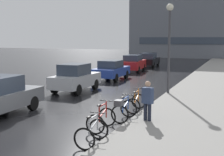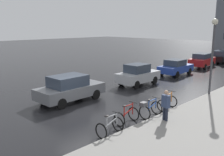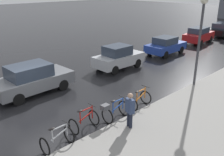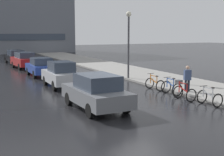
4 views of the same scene
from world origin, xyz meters
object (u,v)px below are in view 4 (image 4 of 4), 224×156
object	(u,v)px
bicycle_nearest	(210,98)
car_black	(16,57)
car_red	(24,60)
bicycle_farthest	(155,84)
pedestrian	(187,78)
bicycle_second	(184,93)
streetlamp	(129,35)
car_silver	(61,75)
car_blue	(41,67)
car_grey	(96,92)
bicycle_third	(173,86)

from	to	relation	value
bicycle_nearest	car_black	xyz separation A→B (m)	(-5.36, 25.68, 0.41)
car_red	car_black	bearing A→B (deg)	89.74
bicycle_farthest	pedestrian	size ratio (longest dim) A/B	0.73
bicycle_second	streetlamp	size ratio (longest dim) A/B	0.22
bicycle_second	car_silver	xyz separation A→B (m)	(-4.79, 6.78, 0.44)
bicycle_farthest	car_blue	world-z (taller)	car_blue
bicycle_second	car_grey	size ratio (longest dim) A/B	0.26
bicycle_third	car_red	world-z (taller)	car_red
bicycle_third	car_black	size ratio (longest dim) A/B	0.31
bicycle_third	pedestrian	world-z (taller)	pedestrian
bicycle_farthest	streetlamp	xyz separation A→B (m)	(0.51, 4.42, 3.03)
car_blue	car_red	size ratio (longest dim) A/B	0.92
streetlamp	car_black	bearing A→B (deg)	109.23
streetlamp	bicycle_third	bearing A→B (deg)	-94.17
bicycle_second	bicycle_third	bearing A→B (deg)	77.79
car_grey	bicycle_second	bearing A→B (deg)	-2.98
bicycle_second	car_silver	distance (m)	8.32
bicycle_second	streetlamp	xyz separation A→B (m)	(0.76, 7.64, 3.02)
bicycle_second	pedestrian	distance (m)	1.97
bicycle_nearest	car_silver	size ratio (longest dim) A/B	0.30
car_blue	car_silver	bearing A→B (deg)	-90.10
bicycle_third	car_blue	world-z (taller)	car_blue
car_red	car_black	size ratio (longest dim) A/B	0.94
car_grey	car_red	xyz separation A→B (m)	(-0.01, 18.48, -0.01)
pedestrian	bicycle_third	bearing A→B (deg)	178.19
car_red	car_blue	bearing A→B (deg)	-87.69
bicycle_second	car_red	distance (m)	19.41
bicycle_farthest	car_blue	size ratio (longest dim) A/B	0.31
bicycle_second	car_black	world-z (taller)	car_black
bicycle_nearest	bicycle_second	distance (m)	1.55
bicycle_second	bicycle_farthest	distance (m)	3.23
pedestrian	car_blue	bearing A→B (deg)	118.57
bicycle_nearest	bicycle_third	distance (m)	2.93
bicycle_farthest	bicycle_second	bearing A→B (deg)	-94.44
car_silver	car_red	bearing A→B (deg)	91.14
car_grey	car_blue	size ratio (longest dim) A/B	1.12
bicycle_third	car_black	world-z (taller)	car_black
bicycle_farthest	pedestrian	xyz separation A→B (m)	(1.05, -1.84, 0.54)
car_grey	bicycle_third	bearing A→B (deg)	12.21
bicycle_third	bicycle_second	bearing A→B (deg)	-102.21
bicycle_nearest	bicycle_second	bearing A→B (deg)	103.09
bicycle_nearest	car_black	distance (m)	26.23
car_blue	car_black	world-z (taller)	car_black
car_grey	car_blue	xyz separation A→B (m)	(0.24, 12.29, -0.07)
bicycle_third	pedestrian	xyz separation A→B (m)	(1.00, -0.03, 0.43)
car_grey	car_red	world-z (taller)	car_grey
bicycle_nearest	streetlamp	bearing A→B (deg)	87.45
bicycle_nearest	bicycle_second	xyz separation A→B (m)	(-0.35, 1.51, 0.01)
bicycle_farthest	car_red	distance (m)	16.40
car_blue	bicycle_second	bearing A→B (deg)	-69.15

